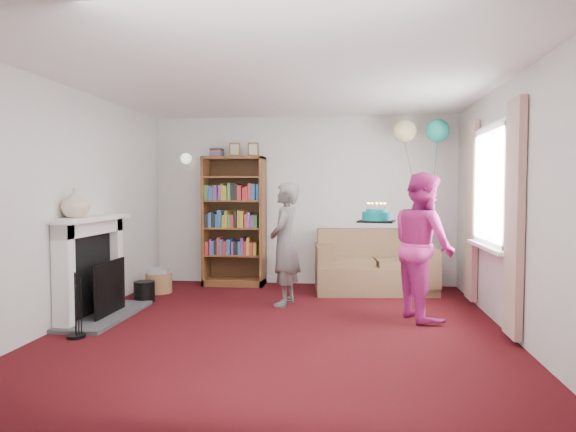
# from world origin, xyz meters

# --- Properties ---
(ground) EXTENTS (5.00, 5.00, 0.00)m
(ground) POSITION_xyz_m (0.00, 0.00, 0.00)
(ground) COLOR #340709
(ground) RESTS_ON ground
(wall_back) EXTENTS (4.50, 0.02, 2.50)m
(wall_back) POSITION_xyz_m (0.00, 2.51, 1.25)
(wall_back) COLOR silver
(wall_back) RESTS_ON ground
(wall_left) EXTENTS (0.02, 5.00, 2.50)m
(wall_left) POSITION_xyz_m (-2.26, 0.00, 1.25)
(wall_left) COLOR silver
(wall_left) RESTS_ON ground
(wall_right) EXTENTS (0.02, 5.00, 2.50)m
(wall_right) POSITION_xyz_m (2.26, 0.00, 1.25)
(wall_right) COLOR silver
(wall_right) RESTS_ON ground
(ceiling) EXTENTS (4.50, 5.00, 0.01)m
(ceiling) POSITION_xyz_m (0.00, 0.00, 2.50)
(ceiling) COLOR white
(ceiling) RESTS_ON wall_back
(fireplace) EXTENTS (0.55, 1.80, 1.12)m
(fireplace) POSITION_xyz_m (-2.09, 0.19, 0.51)
(fireplace) COLOR #3F3F42
(fireplace) RESTS_ON ground
(window_bay) EXTENTS (0.14, 2.02, 2.20)m
(window_bay) POSITION_xyz_m (2.21, 0.60, 1.20)
(window_bay) COLOR white
(window_bay) RESTS_ON ground
(wall_sconce) EXTENTS (0.16, 0.23, 0.16)m
(wall_sconce) POSITION_xyz_m (-1.75, 2.36, 1.88)
(wall_sconce) COLOR gold
(wall_sconce) RESTS_ON ground
(bookcase) EXTENTS (0.90, 0.42, 2.10)m
(bookcase) POSITION_xyz_m (-1.00, 2.30, 0.93)
(bookcase) COLOR #472B14
(bookcase) RESTS_ON ground
(sofa) EXTENTS (1.61, 0.85, 0.85)m
(sofa) POSITION_xyz_m (1.04, 2.07, 0.32)
(sofa) COLOR brown
(sofa) RESTS_ON ground
(wicker_basket) EXTENTS (0.36, 0.36, 0.33)m
(wicker_basket) POSITION_xyz_m (-1.90, 1.58, 0.15)
(wicker_basket) COLOR #A6724D
(wicker_basket) RESTS_ON ground
(person_striped) EXTENTS (0.43, 0.59, 1.50)m
(person_striped) POSITION_xyz_m (-0.09, 1.05, 0.75)
(person_striped) COLOR black
(person_striped) RESTS_ON ground
(person_magenta) EXTENTS (0.82, 0.93, 1.61)m
(person_magenta) POSITION_xyz_m (1.50, 0.58, 0.80)
(person_magenta) COLOR #BF267F
(person_magenta) RESTS_ON ground
(birthday_cake) EXTENTS (0.40, 0.40, 0.22)m
(birthday_cake) POSITION_xyz_m (1.00, 0.75, 1.11)
(birthday_cake) COLOR black
(birthday_cake) RESTS_ON ground
(balloons) EXTENTS (0.76, 0.47, 1.73)m
(balloons) POSITION_xyz_m (1.66, 2.10, 2.22)
(balloons) COLOR #3F3F3F
(balloons) RESTS_ON ground
(mantel_vase) EXTENTS (0.38, 0.38, 0.30)m
(mantel_vase) POSITION_xyz_m (-2.12, -0.15, 1.28)
(mantel_vase) COLOR beige
(mantel_vase) RESTS_ON fireplace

